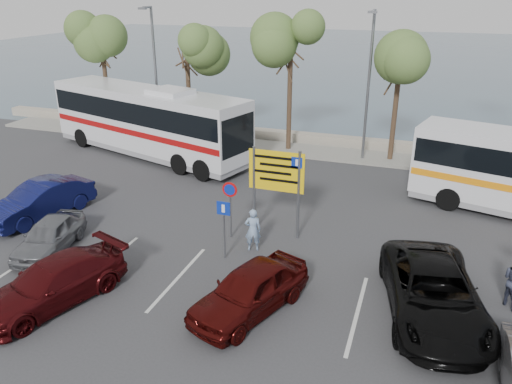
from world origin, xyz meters
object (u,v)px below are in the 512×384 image
(street_lamp_left, at_px, (155,68))
(street_lamp_right, at_px, (369,80))
(car_blue, at_px, (40,200))
(car_silver_a, at_px, (49,236))
(car_red, at_px, (250,290))
(coach_bus_left, at_px, (148,124))
(car_maroon, at_px, (53,283))
(suv_black, at_px, (433,293))
(direction_sign, at_px, (276,178))
(pedestrian_near, at_px, (253,230))

(street_lamp_left, xyz_separation_m, street_lamp_right, (13.00, 0.00, 0.00))
(car_blue, bearing_deg, car_silver_a, -29.89)
(street_lamp_right, height_order, car_red, street_lamp_right)
(coach_bus_left, distance_m, car_maroon, 14.83)
(coach_bus_left, bearing_deg, street_lamp_right, 14.19)
(coach_bus_left, bearing_deg, street_lamp_left, 109.26)
(street_lamp_right, height_order, car_silver_a, street_lamp_right)
(car_silver_a, relative_size, car_maroon, 0.77)
(car_maroon, relative_size, suv_black, 0.83)
(direction_sign, relative_size, car_maroon, 0.76)
(suv_black, bearing_deg, coach_bus_left, 134.06)
(direction_sign, bearing_deg, car_silver_a, -152.06)
(car_maroon, bearing_deg, car_red, 34.19)
(street_lamp_right, xyz_separation_m, pedestrian_near, (-2.43, -11.80, -3.76))
(street_lamp_right, xyz_separation_m, car_blue, (-12.00, -12.02, -3.83))
(car_blue, bearing_deg, pedestrian_near, 15.63)
(street_lamp_right, xyz_separation_m, coach_bus_left, (-11.95, -3.02, -2.69))
(car_red, bearing_deg, car_blue, -176.39)
(car_red, xyz_separation_m, pedestrian_near, (-1.19, 3.64, 0.10))
(direction_sign, height_order, pedestrian_near, direction_sign)
(street_lamp_left, height_order, pedestrian_near, street_lamp_left)
(car_silver_a, xyz_separation_m, suv_black, (13.60, 0.49, 0.17))
(coach_bus_left, bearing_deg, pedestrian_near, -42.72)
(direction_sign, distance_m, car_red, 5.45)
(direction_sign, bearing_deg, car_red, -81.71)
(direction_sign, bearing_deg, street_lamp_left, 136.83)
(street_lamp_left, bearing_deg, coach_bus_left, -70.74)
(direction_sign, relative_size, car_silver_a, 0.98)
(street_lamp_left, distance_m, car_red, 19.79)
(direction_sign, height_order, suv_black, direction_sign)
(car_silver_a, relative_size, car_blue, 0.79)
(car_silver_a, distance_m, car_blue, 3.35)
(direction_sign, bearing_deg, car_maroon, -127.85)
(street_lamp_right, bearing_deg, car_maroon, -112.93)
(street_lamp_left, bearing_deg, pedestrian_near, -48.17)
(street_lamp_left, height_order, suv_black, street_lamp_left)
(direction_sign, xyz_separation_m, coach_bus_left, (-9.95, 7.30, -0.52))
(street_lamp_right, bearing_deg, street_lamp_left, 180.00)
(pedestrian_near, bearing_deg, car_silver_a, -0.41)
(car_blue, relative_size, suv_black, 0.82)
(coach_bus_left, distance_m, car_red, 16.44)
(car_maroon, distance_m, car_red, 6.16)
(street_lamp_left, xyz_separation_m, car_maroon, (5.80, -17.02, -3.91))
(street_lamp_left, height_order, car_blue, street_lamp_left)
(car_silver_a, relative_size, car_red, 0.85)
(car_silver_a, bearing_deg, pedestrian_near, 8.48)
(street_lamp_right, relative_size, suv_black, 1.40)
(street_lamp_right, relative_size, car_blue, 1.72)
(street_lamp_right, bearing_deg, car_blue, -134.95)
(car_silver_a, xyz_separation_m, car_red, (8.35, -1.09, 0.11))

